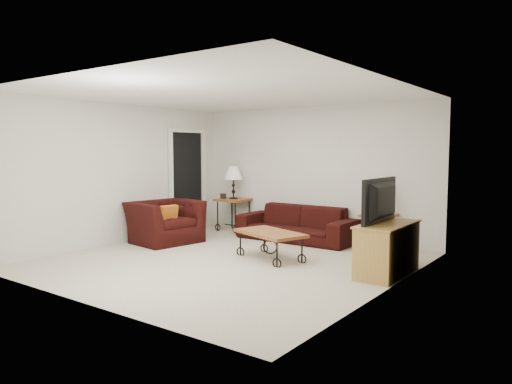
# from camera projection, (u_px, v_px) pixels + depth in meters

# --- Properties ---
(ground) EXTENTS (5.00, 5.00, 0.00)m
(ground) POSITION_uv_depth(u_px,v_px,m) (229.00, 261.00, 7.29)
(ground) COLOR beige
(ground) RESTS_ON ground
(wall_back) EXTENTS (5.00, 0.02, 2.50)m
(wall_back) POSITION_uv_depth(u_px,v_px,m) (312.00, 172.00, 9.19)
(wall_back) COLOR silver
(wall_back) RESTS_ON ground
(wall_front) EXTENTS (5.00, 0.02, 2.50)m
(wall_front) POSITION_uv_depth(u_px,v_px,m) (80.00, 190.00, 5.17)
(wall_front) COLOR silver
(wall_front) RESTS_ON ground
(wall_left) EXTENTS (0.02, 5.00, 2.50)m
(wall_left) POSITION_uv_depth(u_px,v_px,m) (121.00, 174.00, 8.65)
(wall_left) COLOR silver
(wall_left) RESTS_ON ground
(wall_right) EXTENTS (0.02, 5.00, 2.50)m
(wall_right) POSITION_uv_depth(u_px,v_px,m) (391.00, 186.00, 5.71)
(wall_right) COLOR silver
(wall_right) RESTS_ON ground
(ceiling) EXTENTS (5.00, 5.00, 0.00)m
(ceiling) POSITION_uv_depth(u_px,v_px,m) (228.00, 94.00, 7.07)
(ceiling) COLOR white
(ceiling) RESTS_ON wall_back
(doorway) EXTENTS (0.08, 0.94, 2.04)m
(doorway) POSITION_uv_depth(u_px,v_px,m) (187.00, 182.00, 9.98)
(doorway) COLOR black
(doorway) RESTS_ON ground
(sofa) EXTENTS (2.20, 0.86, 0.64)m
(sofa) POSITION_uv_depth(u_px,v_px,m) (296.00, 223.00, 8.91)
(sofa) COLOR black
(sofa) RESTS_ON ground
(side_table_left) EXTENTS (0.65, 0.65, 0.67)m
(side_table_left) POSITION_uv_depth(u_px,v_px,m) (234.00, 215.00, 10.02)
(side_table_left) COLOR brown
(side_table_left) RESTS_ON ground
(side_table_right) EXTENTS (0.58, 0.58, 0.59)m
(side_table_right) POSITION_uv_depth(u_px,v_px,m) (378.00, 232.00, 8.16)
(side_table_right) COLOR brown
(side_table_right) RESTS_ON ground
(lamp_left) EXTENTS (0.40, 0.40, 0.67)m
(lamp_left) POSITION_uv_depth(u_px,v_px,m) (233.00, 183.00, 9.96)
(lamp_left) COLOR black
(lamp_left) RESTS_ON side_table_left
(lamp_right) EXTENTS (0.36, 0.36, 0.59)m
(lamp_right) POSITION_uv_depth(u_px,v_px,m) (379.00, 197.00, 8.11)
(lamp_right) COLOR black
(lamp_right) RESTS_ON side_table_right
(photo_frame_left) EXTENTS (0.13, 0.05, 0.11)m
(photo_frame_left) POSITION_uv_depth(u_px,v_px,m) (223.00, 196.00, 9.95)
(photo_frame_left) COLOR black
(photo_frame_left) RESTS_ON side_table_left
(photo_frame_right) EXTENTS (0.12, 0.03, 0.10)m
(photo_frame_right) POSITION_uv_depth(u_px,v_px,m) (384.00, 213.00, 7.92)
(photo_frame_right) COLOR black
(photo_frame_right) RESTS_ON side_table_right
(coffee_table) EXTENTS (1.28, 0.95, 0.43)m
(coffee_table) POSITION_uv_depth(u_px,v_px,m) (270.00, 245.00, 7.40)
(coffee_table) COLOR brown
(coffee_table) RESTS_ON ground
(armchair) EXTENTS (1.17, 1.30, 0.76)m
(armchair) POSITION_uv_depth(u_px,v_px,m) (165.00, 222.00, 8.73)
(armchair) COLOR black
(armchair) RESTS_ON ground
(throw_pillow) EXTENTS (0.14, 0.35, 0.34)m
(throw_pillow) POSITION_uv_depth(u_px,v_px,m) (168.00, 215.00, 8.59)
(throw_pillow) COLOR orange
(throw_pillow) RESTS_ON armchair
(tv_stand) EXTENTS (0.49, 1.17, 0.70)m
(tv_stand) POSITION_uv_depth(u_px,v_px,m) (387.00, 249.00, 6.46)
(tv_stand) COLOR #B48C43
(tv_stand) RESTS_ON ground
(television) EXTENTS (0.14, 1.04, 0.60)m
(television) POSITION_uv_depth(u_px,v_px,m) (387.00, 201.00, 6.41)
(television) COLOR black
(television) RESTS_ON tv_stand
(backpack) EXTENTS (0.37, 0.28, 0.47)m
(backpack) POSITION_uv_depth(u_px,v_px,m) (365.00, 237.00, 7.98)
(backpack) COLOR black
(backpack) RESTS_ON ground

